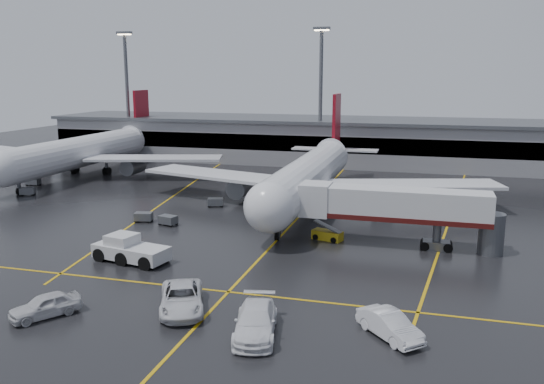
# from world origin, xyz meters

# --- Properties ---
(ground) EXTENTS (220.00, 220.00, 0.00)m
(ground) POSITION_xyz_m (0.00, 0.00, 0.00)
(ground) COLOR black
(ground) RESTS_ON ground
(apron_line_centre) EXTENTS (0.25, 90.00, 0.02)m
(apron_line_centre) POSITION_xyz_m (0.00, 0.00, 0.01)
(apron_line_centre) COLOR gold
(apron_line_centre) RESTS_ON ground
(apron_line_stop) EXTENTS (60.00, 0.25, 0.02)m
(apron_line_stop) POSITION_xyz_m (0.00, -22.00, 0.01)
(apron_line_stop) COLOR gold
(apron_line_stop) RESTS_ON ground
(apron_line_left) EXTENTS (9.99, 69.35, 0.02)m
(apron_line_left) POSITION_xyz_m (-20.00, 10.00, 0.01)
(apron_line_left) COLOR gold
(apron_line_left) RESTS_ON ground
(apron_line_right) EXTENTS (7.57, 69.64, 0.02)m
(apron_line_right) POSITION_xyz_m (18.00, 10.00, 0.01)
(apron_line_right) COLOR gold
(apron_line_right) RESTS_ON ground
(terminal) EXTENTS (122.00, 19.00, 8.60)m
(terminal) POSITION_xyz_m (0.00, 47.93, 4.32)
(terminal) COLOR gray
(terminal) RESTS_ON ground
(light_mast_left) EXTENTS (3.00, 1.20, 25.45)m
(light_mast_left) POSITION_xyz_m (-45.00, 42.00, 14.47)
(light_mast_left) COLOR #595B60
(light_mast_left) RESTS_ON ground
(light_mast_mid) EXTENTS (3.00, 1.20, 25.45)m
(light_mast_mid) POSITION_xyz_m (-5.00, 42.00, 14.47)
(light_mast_mid) COLOR #595B60
(light_mast_mid) RESTS_ON ground
(main_airliner) EXTENTS (48.80, 45.60, 14.10)m
(main_airliner) POSITION_xyz_m (0.00, 9.70, 4.21)
(main_airliner) COLOR silver
(main_airliner) RESTS_ON ground
(second_airliner) EXTENTS (48.80, 45.60, 14.10)m
(second_airliner) POSITION_xyz_m (-42.00, 21.70, 4.21)
(second_airliner) COLOR silver
(second_airliner) RESTS_ON ground
(jet_bridge) EXTENTS (19.90, 3.40, 6.05)m
(jet_bridge) POSITION_xyz_m (11.87, -6.00, 3.93)
(jet_bridge) COLOR silver
(jet_bridge) RESTS_ON ground
(pushback_tractor) EXTENTS (7.58, 4.27, 2.56)m
(pushback_tractor) POSITION_xyz_m (-11.42, -17.30, 1.02)
(pushback_tractor) COLOR silver
(pushback_tractor) RESTS_ON ground
(belt_loader) EXTENTS (3.42, 2.26, 2.01)m
(belt_loader) POSITION_xyz_m (5.03, -5.55, 0.49)
(belt_loader) COLOR gold
(belt_loader) RESTS_ON ground
(service_van_a) EXTENTS (5.46, 7.28, 1.84)m
(service_van_a) POSITION_xyz_m (-2.06, -26.22, 0.92)
(service_van_a) COLOR silver
(service_van_a) RESTS_ON ground
(service_van_b) EXTENTS (4.01, 6.99, 1.91)m
(service_van_b) POSITION_xyz_m (4.32, -28.54, 0.95)
(service_van_b) COLOR white
(service_van_b) RESTS_ON ground
(service_van_c) EXTENTS (4.85, 5.03, 1.71)m
(service_van_c) POSITION_xyz_m (12.90, -26.50, 0.85)
(service_van_c) COLOR silver
(service_van_c) RESTS_ON ground
(service_van_d) EXTENTS (4.43, 5.18, 1.68)m
(service_van_d) POSITION_xyz_m (-10.98, -29.87, 0.84)
(service_van_d) COLOR silver
(service_van_d) RESTS_ON ground
(baggage_cart_a) EXTENTS (2.26, 1.76, 1.12)m
(baggage_cart_a) POSITION_xyz_m (-13.67, -4.73, 0.63)
(baggage_cart_a) COLOR #595B60
(baggage_cart_a) RESTS_ON ground
(baggage_cart_b) EXTENTS (2.24, 1.71, 1.12)m
(baggage_cart_b) POSITION_xyz_m (-17.10, -4.13, 0.63)
(baggage_cart_b) COLOR #595B60
(baggage_cart_b) RESTS_ON ground
(baggage_cart_c) EXTENTS (2.32, 1.89, 1.12)m
(baggage_cart_c) POSITION_xyz_m (-11.80, 5.45, 0.63)
(baggage_cart_c) COLOR #595B60
(baggage_cart_c) RESTS_ON ground
(baggage_cart_d) EXTENTS (2.14, 1.53, 1.12)m
(baggage_cart_d) POSITION_xyz_m (-44.60, 11.30, 0.63)
(baggage_cart_d) COLOR #595B60
(baggage_cart_d) RESTS_ON ground
(baggage_cart_e) EXTENTS (2.37, 2.05, 1.12)m
(baggage_cart_e) POSITION_xyz_m (-40.44, 4.80, 0.63)
(baggage_cart_e) COLOR #595B60
(baggage_cart_e) RESTS_ON ground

